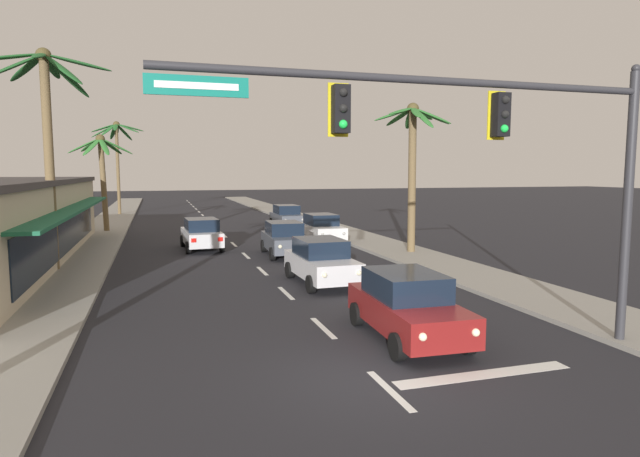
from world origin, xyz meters
The scene contains 15 objects.
ground_plane centered at (0.00, 0.00, 0.00)m, with size 220.00×220.00×0.00m, color #232328.
sidewalk_right centered at (7.80, 20.00, 0.07)m, with size 3.20×110.00×0.14m, color gray.
sidewalk_left centered at (-7.80, 20.00, 0.07)m, with size 3.20×110.00×0.14m, color gray.
lane_markings centered at (0.46, 19.77, 0.00)m, with size 4.28×88.21×0.01m.
traffic_signal_mast centered at (2.97, 0.13, 4.84)m, with size 10.99×0.41×6.67m.
sedan_lead_at_stop_bar centered at (1.75, 2.09, 0.85)m, with size 2.09×4.50×1.68m.
sedan_third_in_queue centered at (1.65, 9.06, 0.85)m, with size 2.02×4.48×1.68m.
sedan_fifth_in_queue centered at (1.88, 16.03, 0.85)m, with size 2.10×4.51×1.68m.
sedan_oncoming_far centered at (-1.93, 19.32, 0.85)m, with size 2.12×4.52×1.68m.
sedan_parked_nearest_kerb centered at (5.09, 28.85, 0.85)m, with size 1.95×4.45×1.68m.
sedan_parked_mid_kerb centered at (5.10, 20.13, 0.85)m, with size 1.95×4.45×1.68m.
palm_left_second centered at (-8.33, 14.40, 6.56)m, with size 5.10×5.11×9.11m.
palm_left_third centered at (-7.66, 29.26, 4.69)m, with size 4.18×3.76×6.67m.
palm_left_farthest centered at (-7.58, 44.20, 6.86)m, with size 4.88×4.92×8.84m.
palm_right_second centered at (8.12, 14.48, 5.43)m, with size 3.90×3.83×7.57m.
Camera 1 is at (-4.20, -9.83, 4.21)m, focal length 29.99 mm.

